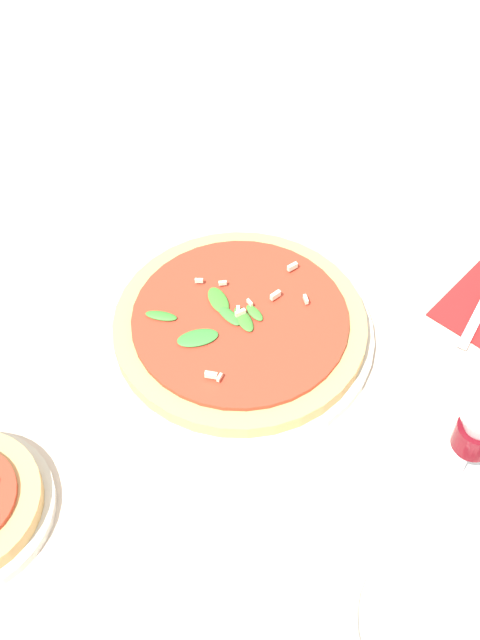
# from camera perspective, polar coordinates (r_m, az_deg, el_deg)

# --- Properties ---
(ground_plane) EXTENTS (6.00, 6.00, 0.00)m
(ground_plane) POSITION_cam_1_polar(r_m,az_deg,el_deg) (0.87, -2.25, -2.44)
(ground_plane) COLOR beige
(pizza_arugula_main) EXTENTS (0.31, 0.31, 0.05)m
(pizza_arugula_main) POSITION_cam_1_polar(r_m,az_deg,el_deg) (0.87, -0.01, -0.55)
(pizza_arugula_main) COLOR silver
(pizza_arugula_main) RESTS_ON ground_plane
(wine_glass) EXTENTS (0.07, 0.07, 0.15)m
(wine_glass) POSITION_cam_1_polar(r_m,az_deg,el_deg) (0.73, 17.81, -7.67)
(wine_glass) COLOR white
(wine_glass) RESTS_ON ground_plane
(side_plate_white) EXTENTS (0.20, 0.20, 0.02)m
(side_plate_white) POSITION_cam_1_polar(r_m,az_deg,el_deg) (0.74, 16.05, -21.73)
(side_plate_white) COLOR silver
(side_plate_white) RESTS_ON ground_plane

